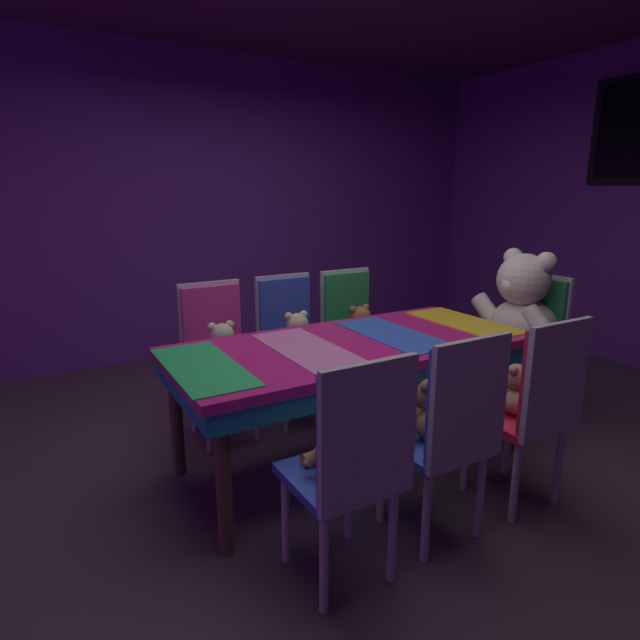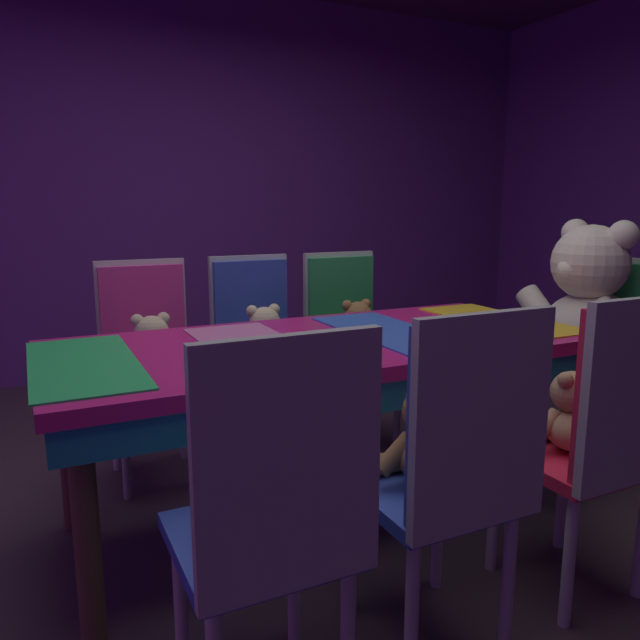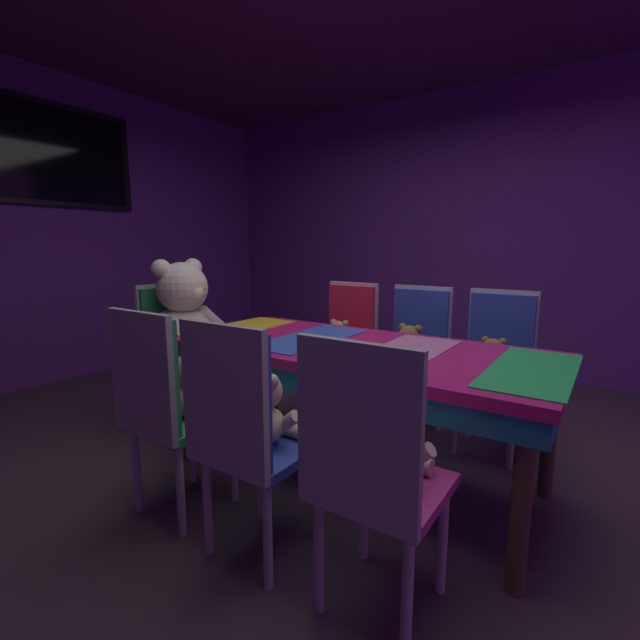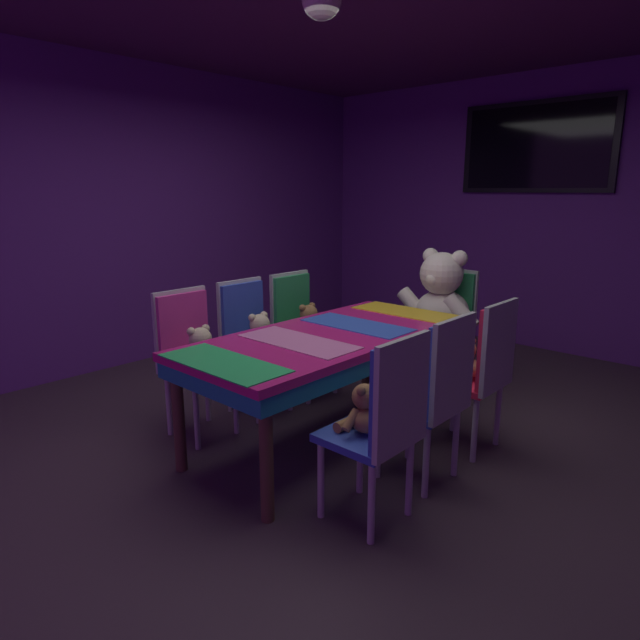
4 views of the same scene
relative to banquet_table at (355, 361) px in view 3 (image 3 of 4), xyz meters
name	(u,v)px [view 3 (image 3 of 4)]	position (x,y,z in m)	size (l,w,h in m)	color
ground_plane	(353,475)	(0.00, 0.00, -0.65)	(7.90, 7.90, 0.00)	#3F2D38
wall_back	(49,230)	(0.00, 3.20, 0.75)	(5.20, 0.12, 2.80)	#59267F
wall_right	(487,231)	(2.60, 0.00, 0.75)	(0.12, 6.40, 2.80)	#59267F
banquet_table	(355,361)	(0.00, 0.00, 0.00)	(0.90, 2.02, 0.75)	#C61E72
chair_left_0	(368,459)	(-0.82, -0.51, -0.06)	(0.42, 0.41, 0.98)	#CC338C
teddy_left_0	(388,443)	(-0.67, -0.51, -0.06)	(0.25, 0.32, 0.31)	beige
chair_left_1	(240,422)	(-0.84, 0.02, -0.06)	(0.42, 0.41, 0.98)	#2D47B2
teddy_left_1	(265,412)	(-0.69, 0.02, -0.06)	(0.25, 0.32, 0.30)	beige
chair_left_2	(159,396)	(-0.82, 0.53, -0.06)	(0.42, 0.41, 0.98)	#268C4C
teddy_left_2	(186,389)	(-0.68, 0.53, -0.07)	(0.24, 0.31, 0.30)	olive
chair_right_0	(498,353)	(0.85, -0.54, -0.06)	(0.42, 0.41, 0.98)	#2D47B2
teddy_right_0	(492,362)	(0.70, -0.54, -0.08)	(0.21, 0.28, 0.26)	olive
chair_right_1	(417,344)	(0.82, -0.02, -0.06)	(0.42, 0.41, 0.98)	#2D47B2
teddy_right_1	(408,350)	(0.68, -0.02, -0.07)	(0.24, 0.31, 0.29)	olive
chair_right_2	(348,335)	(0.82, 0.53, -0.06)	(0.42, 0.41, 0.98)	red
teddy_right_2	(338,341)	(0.68, 0.53, -0.08)	(0.22, 0.28, 0.27)	tan
throne_chair	(170,338)	(0.00, 1.54, -0.06)	(0.41, 0.42, 0.98)	#268C4C
king_teddy_bear	(185,318)	(0.00, 1.37, 0.11)	(0.75, 0.58, 0.71)	silver
wall_tv	(47,154)	(0.00, 3.11, 1.40)	(1.53, 0.06, 0.89)	black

